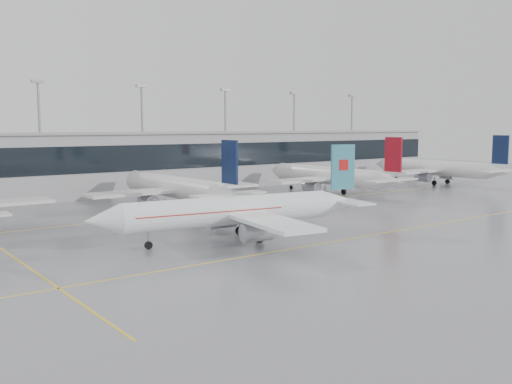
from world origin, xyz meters
TOP-DOWN VIEW (x-y plane):
  - ground at (0.00, 0.00)m, footprint 320.00×320.00m
  - taxi_line_main at (0.00, 0.00)m, footprint 120.00×0.25m
  - taxi_line_north at (0.00, 30.00)m, footprint 120.00×0.25m
  - taxi_line_cross at (-30.00, 15.00)m, footprint 0.25×60.00m
  - terminal at (0.00, 62.00)m, footprint 180.00×15.00m
  - terminal_glass at (0.00, 54.45)m, footprint 180.00×0.20m
  - terminal_roof at (0.00, 62.00)m, footprint 182.00×16.00m
  - light_masts at (0.00, 68.00)m, footprint 156.40×1.00m
  - air_canada_jet at (-5.68, 7.61)m, footprint 35.94×28.87m
  - parked_jet_c at (-0.00, 33.69)m, footprint 29.64×36.96m
  - parked_jet_d at (35.00, 33.69)m, footprint 29.64×36.96m
  - parked_jet_e at (70.00, 33.69)m, footprint 29.64×36.96m

SIDE VIEW (x-z plane):
  - ground at x=0.00m, z-range 0.00..0.00m
  - taxi_line_main at x=0.00m, z-range 0.00..0.01m
  - taxi_line_north at x=0.00m, z-range 0.00..0.01m
  - taxi_line_cross at x=-30.00m, z-range 0.00..0.01m
  - air_canada_jet at x=-5.68m, z-range -2.06..9.18m
  - parked_jet_c at x=0.00m, z-range -2.15..9.57m
  - parked_jet_d at x=35.00m, z-range -2.15..9.57m
  - parked_jet_e at x=70.00m, z-range -2.15..9.57m
  - terminal at x=0.00m, z-range 0.00..12.00m
  - terminal_glass at x=0.00m, z-range 5.00..10.00m
  - terminal_roof at x=0.00m, z-range 12.00..12.40m
  - light_masts at x=0.00m, z-range 2.04..24.64m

